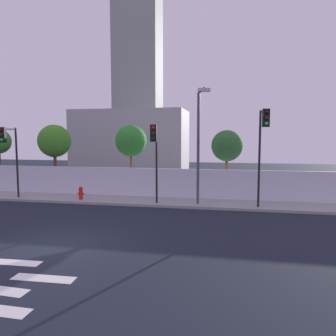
{
  "coord_description": "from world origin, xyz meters",
  "views": [
    {
      "loc": [
        6.14,
        -10.15,
        3.91
      ],
      "look_at": [
        2.88,
        6.5,
        2.28
      ],
      "focal_mm": 34.31,
      "sensor_mm": 36.0,
      "label": 1
    }
  ],
  "objects_px": {
    "street_lamp_curbside": "(199,138)",
    "roadside_tree_midright": "(131,141)",
    "roadside_tree_rightmost": "(227,146)",
    "fire_hydrant": "(81,192)",
    "roadside_tree_midleft": "(54,141)",
    "traffic_light_left": "(263,138)",
    "traffic_light_right": "(9,147)",
    "traffic_light_center": "(155,147)"
  },
  "relations": [
    {
      "from": "fire_hydrant",
      "to": "roadside_tree_midleft",
      "type": "bearing_deg",
      "value": 137.86
    },
    {
      "from": "street_lamp_curbside",
      "to": "fire_hydrant",
      "type": "distance_m",
      "value": 7.91
    },
    {
      "from": "traffic_light_center",
      "to": "fire_hydrant",
      "type": "height_order",
      "value": "traffic_light_center"
    },
    {
      "from": "traffic_light_center",
      "to": "roadside_tree_midright",
      "type": "bearing_deg",
      "value": 123.41
    },
    {
      "from": "roadside_tree_midleft",
      "to": "roadside_tree_rightmost",
      "type": "bearing_deg",
      "value": 0.0
    },
    {
      "from": "fire_hydrant",
      "to": "roadside_tree_midleft",
      "type": "relative_size",
      "value": 0.16
    },
    {
      "from": "fire_hydrant",
      "to": "roadside_tree_rightmost",
      "type": "xyz_separation_m",
      "value": [
        8.65,
        3.19,
        2.77
      ]
    },
    {
      "from": "fire_hydrant",
      "to": "street_lamp_curbside",
      "type": "bearing_deg",
      "value": -2.02
    },
    {
      "from": "street_lamp_curbside",
      "to": "roadside_tree_midright",
      "type": "height_order",
      "value": "street_lamp_curbside"
    },
    {
      "from": "roadside_tree_midright",
      "to": "traffic_light_right",
      "type": "bearing_deg",
      "value": -148.13
    },
    {
      "from": "street_lamp_curbside",
      "to": "roadside_tree_rightmost",
      "type": "bearing_deg",
      "value": 66.84
    },
    {
      "from": "roadside_tree_midright",
      "to": "roadside_tree_midleft",
      "type": "bearing_deg",
      "value": 180.0
    },
    {
      "from": "fire_hydrant",
      "to": "traffic_light_left",
      "type": "bearing_deg",
      "value": -3.53
    },
    {
      "from": "traffic_light_center",
      "to": "roadside_tree_rightmost",
      "type": "relative_size",
      "value": 1.01
    },
    {
      "from": "traffic_light_right",
      "to": "roadside_tree_rightmost",
      "type": "height_order",
      "value": "traffic_light_right"
    },
    {
      "from": "street_lamp_curbside",
      "to": "roadside_tree_midright",
      "type": "relative_size",
      "value": 1.31
    },
    {
      "from": "traffic_light_left",
      "to": "roadside_tree_midleft",
      "type": "distance_m",
      "value": 14.53
    },
    {
      "from": "traffic_light_right",
      "to": "roadside_tree_rightmost",
      "type": "distance_m",
      "value": 13.41
    },
    {
      "from": "traffic_light_right",
      "to": "roadside_tree_midleft",
      "type": "bearing_deg",
      "value": 80.69
    },
    {
      "from": "traffic_light_right",
      "to": "roadside_tree_midright",
      "type": "distance_m",
      "value": 7.5
    },
    {
      "from": "roadside_tree_rightmost",
      "to": "fire_hydrant",
      "type": "bearing_deg",
      "value": -159.78
    },
    {
      "from": "traffic_light_right",
      "to": "fire_hydrant",
      "type": "bearing_deg",
      "value": 10.48
    },
    {
      "from": "traffic_light_center",
      "to": "traffic_light_right",
      "type": "xyz_separation_m",
      "value": [
        -8.99,
        0.03,
        -0.06
      ]
    },
    {
      "from": "traffic_light_left",
      "to": "traffic_light_right",
      "type": "xyz_separation_m",
      "value": [
        -14.66,
        -0.13,
        -0.55
      ]
    },
    {
      "from": "traffic_light_center",
      "to": "roadside_tree_rightmost",
      "type": "distance_m",
      "value": 5.52
    },
    {
      "from": "traffic_light_left",
      "to": "street_lamp_curbside",
      "type": "distance_m",
      "value": 3.34
    },
    {
      "from": "fire_hydrant",
      "to": "roadside_tree_rightmost",
      "type": "relative_size",
      "value": 0.18
    },
    {
      "from": "roadside_tree_rightmost",
      "to": "roadside_tree_midleft",
      "type": "bearing_deg",
      "value": -180.0
    },
    {
      "from": "roadside_tree_midleft",
      "to": "roadside_tree_midright",
      "type": "distance_m",
      "value": 5.71
    },
    {
      "from": "roadside_tree_midright",
      "to": "fire_hydrant",
      "type": "bearing_deg",
      "value": -124.57
    },
    {
      "from": "roadside_tree_rightmost",
      "to": "traffic_light_right",
      "type": "bearing_deg",
      "value": -162.84
    },
    {
      "from": "street_lamp_curbside",
      "to": "fire_hydrant",
      "type": "relative_size",
      "value": 7.86
    },
    {
      "from": "traffic_light_center",
      "to": "street_lamp_curbside",
      "type": "height_order",
      "value": "street_lamp_curbside"
    },
    {
      "from": "traffic_light_right",
      "to": "roadside_tree_midleft",
      "type": "xyz_separation_m",
      "value": [
        0.65,
        3.96,
        0.29
      ]
    },
    {
      "from": "traffic_light_right",
      "to": "roadside_tree_midright",
      "type": "relative_size",
      "value": 0.91
    },
    {
      "from": "roadside_tree_midleft",
      "to": "roadside_tree_rightmost",
      "type": "relative_size",
      "value": 1.1
    },
    {
      "from": "traffic_light_center",
      "to": "roadside_tree_midright",
      "type": "relative_size",
      "value": 0.93
    },
    {
      "from": "roadside_tree_midleft",
      "to": "roadside_tree_rightmost",
      "type": "height_order",
      "value": "roadside_tree_midleft"
    },
    {
      "from": "traffic_light_right",
      "to": "fire_hydrant",
      "type": "height_order",
      "value": "traffic_light_right"
    },
    {
      "from": "street_lamp_curbside",
      "to": "roadside_tree_midright",
      "type": "xyz_separation_m",
      "value": [
        -4.98,
        3.44,
        -0.23
      ]
    },
    {
      "from": "traffic_light_right",
      "to": "roadside_tree_rightmost",
      "type": "relative_size",
      "value": 0.99
    },
    {
      "from": "roadside_tree_midleft",
      "to": "traffic_light_right",
      "type": "bearing_deg",
      "value": -99.31
    }
  ]
}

